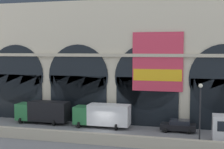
# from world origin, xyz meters

# --- Properties ---
(ground_plane) EXTENTS (200.00, 200.00, 0.00)m
(ground_plane) POSITION_xyz_m (0.00, 0.00, 0.00)
(ground_plane) COLOR slate
(quay_parapet_wall) EXTENTS (90.00, 0.70, 1.21)m
(quay_parapet_wall) POSITION_xyz_m (0.00, -4.81, 0.60)
(quay_parapet_wall) COLOR #B2A891
(quay_parapet_wall) RESTS_ON ground
(station_building) EXTENTS (51.46, 6.02, 22.08)m
(station_building) POSITION_xyz_m (0.04, 7.81, 10.74)
(station_building) COLOR beige
(station_building) RESTS_ON ground
(box_truck_midwest) EXTENTS (7.50, 2.91, 3.12)m
(box_truck_midwest) POSITION_xyz_m (-9.42, 2.85, 1.70)
(box_truck_midwest) COLOR #2D7A42
(box_truck_midwest) RESTS_ON ground
(box_truck_center) EXTENTS (7.50, 2.91, 3.12)m
(box_truck_center) POSITION_xyz_m (-0.62, 2.65, 1.70)
(box_truck_center) COLOR #2D7A42
(box_truck_center) RESTS_ON ground
(car_mideast) EXTENTS (4.40, 2.22, 1.55)m
(car_mideast) POSITION_xyz_m (9.30, 2.86, 0.80)
(car_mideast) COLOR black
(car_mideast) RESTS_ON ground
(street_lamp_quayside) EXTENTS (0.44, 0.44, 6.90)m
(street_lamp_quayside) POSITION_xyz_m (11.81, -4.01, 4.41)
(street_lamp_quayside) COLOR black
(street_lamp_quayside) RESTS_ON ground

